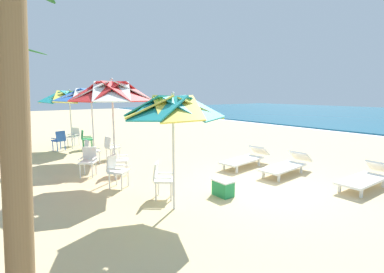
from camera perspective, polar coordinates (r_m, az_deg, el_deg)
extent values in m
plane|color=#D3B784|center=(7.77, 13.10, -10.03)|extent=(80.00, 80.00, 0.00)
cylinder|color=silver|center=(5.96, -3.74, -5.25)|extent=(0.05, 0.05, 2.06)
cube|color=teal|center=(5.53, 0.52, 5.84)|extent=(1.16, 1.11, 0.49)
cube|color=#EFDB4C|center=(5.91, 1.00, 6.03)|extent=(1.10, 1.19, 0.49)
cube|color=teal|center=(6.22, -1.22, 6.16)|extent=(1.11, 1.16, 0.49)
cube|color=#EFDB4C|center=(6.29, -4.73, 6.16)|extent=(1.19, 1.10, 0.49)
cube|color=teal|center=(6.09, -7.82, 6.03)|extent=(1.16, 1.11, 0.49)
cube|color=#EFDB4C|center=(5.72, -8.86, 5.84)|extent=(1.10, 1.19, 0.49)
cube|color=teal|center=(5.38, -6.89, 5.70)|extent=(1.11, 1.16, 0.49)
cube|color=#EFDB4C|center=(5.30, -2.81, 5.71)|extent=(1.19, 1.10, 0.49)
sphere|color=silver|center=(5.79, -3.88, 8.63)|extent=(0.08, 0.08, 0.08)
cube|color=white|center=(6.79, -5.60, -8.70)|extent=(0.62, 0.62, 0.05)
cube|color=white|center=(6.75, -7.32, -6.83)|extent=(0.38, 0.34, 0.40)
cube|color=white|center=(6.94, -5.38, -7.34)|extent=(0.28, 0.33, 0.03)
cube|color=white|center=(6.57, -5.86, -8.31)|extent=(0.28, 0.33, 0.03)
cylinder|color=white|center=(7.00, -3.91, -10.13)|extent=(0.04, 0.04, 0.41)
cylinder|color=white|center=(6.67, -4.26, -11.10)|extent=(0.04, 0.04, 0.41)
cylinder|color=white|center=(7.05, -6.80, -10.04)|extent=(0.04, 0.04, 0.41)
cylinder|color=white|center=(6.72, -7.30, -10.99)|extent=(0.04, 0.04, 0.41)
cylinder|color=silver|center=(8.23, -15.44, -0.69)|extent=(0.05, 0.05, 2.33)
cube|color=red|center=(7.73, -12.87, 8.89)|extent=(1.30, 1.24, 0.54)
cube|color=white|center=(8.14, -11.79, 8.90)|extent=(1.24, 1.30, 0.54)
cube|color=red|center=(8.53, -13.06, 8.84)|extent=(1.24, 1.30, 0.54)
cube|color=white|center=(8.70, -15.77, 8.74)|extent=(1.30, 1.24, 0.54)
cube|color=red|center=(8.55, -18.51, 8.62)|extent=(1.30, 1.24, 0.54)
cube|color=white|center=(8.16, -19.86, 8.57)|extent=(1.24, 1.30, 0.54)
cube|color=red|center=(7.75, -18.88, 8.64)|extent=(1.24, 1.30, 0.54)
cube|color=white|center=(7.56, -15.90, 8.78)|extent=(1.30, 1.24, 0.54)
sphere|color=silver|center=(8.14, -15.93, 11.05)|extent=(0.08, 0.08, 0.08)
cube|color=white|center=(9.01, -20.28, -4.83)|extent=(0.61, 0.61, 0.05)
cube|color=white|center=(9.15, -19.94, -3.17)|extent=(0.32, 0.39, 0.40)
cube|color=white|center=(8.92, -19.10, -4.18)|extent=(0.34, 0.27, 0.03)
cube|color=white|center=(9.05, -21.51, -4.12)|extent=(0.34, 0.27, 0.03)
cylinder|color=white|center=(8.85, -19.49, -6.59)|extent=(0.04, 0.04, 0.41)
cylinder|color=white|center=(8.97, -21.64, -6.51)|extent=(0.04, 0.04, 0.41)
cylinder|color=white|center=(9.17, -18.80, -6.02)|extent=(0.04, 0.04, 0.41)
cylinder|color=white|center=(9.29, -20.88, -5.95)|extent=(0.04, 0.04, 0.41)
cube|color=white|center=(7.70, -14.58, -6.83)|extent=(0.62, 0.62, 0.05)
cube|color=white|center=(7.75, -15.93, -5.08)|extent=(0.33, 0.39, 0.40)
cube|color=white|center=(7.84, -13.88, -5.69)|extent=(0.34, 0.27, 0.03)
cube|color=white|center=(7.51, -15.37, -6.40)|extent=(0.34, 0.27, 0.03)
cylinder|color=white|center=(7.83, -12.74, -8.27)|extent=(0.04, 0.04, 0.41)
cylinder|color=white|center=(7.54, -14.00, -8.99)|extent=(0.04, 0.04, 0.41)
cylinder|color=white|center=(8.00, -14.99, -8.00)|extent=(0.04, 0.04, 0.41)
cylinder|color=white|center=(7.71, -16.31, -8.69)|extent=(0.04, 0.04, 0.41)
cube|color=white|center=(8.94, -14.25, -4.66)|extent=(0.60, 0.60, 0.05)
cube|color=white|center=(8.92, -15.58, -3.27)|extent=(0.41, 0.29, 0.40)
cube|color=white|center=(9.11, -14.13, -3.70)|extent=(0.23, 0.36, 0.03)
cube|color=white|center=(8.72, -14.42, -4.26)|extent=(0.23, 0.36, 0.03)
cylinder|color=white|center=(9.15, -12.97, -5.81)|extent=(0.04, 0.04, 0.41)
cylinder|color=white|center=(8.81, -13.18, -6.38)|extent=(0.04, 0.04, 0.41)
cylinder|color=white|center=(9.19, -15.17, -5.83)|extent=(0.04, 0.04, 0.41)
cylinder|color=white|center=(8.85, -15.46, -6.40)|extent=(0.04, 0.04, 0.41)
cylinder|color=silver|center=(11.13, -19.35, 1.40)|extent=(0.05, 0.05, 2.29)
cube|color=blue|center=(10.59, -17.48, 8.04)|extent=(1.48, 1.38, 0.47)
cube|color=white|center=(11.02, -16.42, 8.09)|extent=(1.38, 1.47, 0.47)
cube|color=blue|center=(11.47, -17.28, 8.07)|extent=(1.38, 1.48, 0.47)
cube|color=white|center=(11.68, -19.43, 7.97)|extent=(1.47, 1.38, 0.47)
cube|color=blue|center=(11.54, -21.71, 7.85)|extent=(1.48, 1.38, 0.47)
cube|color=white|center=(11.12, -22.92, 7.77)|extent=(1.38, 1.47, 0.47)
cube|color=blue|center=(10.66, -22.27, 7.79)|extent=(1.38, 1.48, 0.47)
cube|color=white|center=(10.43, -19.97, 7.91)|extent=(1.47, 1.38, 0.47)
sphere|color=silver|center=(11.06, -19.76, 9.32)|extent=(0.08, 0.08, 0.08)
cube|color=white|center=(11.09, -15.73, -2.15)|extent=(0.48, 0.48, 0.05)
cube|color=white|center=(10.96, -16.70, -1.12)|extent=(0.43, 0.14, 0.40)
cube|color=white|center=(11.24, -16.22, -1.45)|extent=(0.08, 0.40, 0.03)
cube|color=white|center=(10.89, -15.26, -1.73)|extent=(0.08, 0.40, 0.03)
cylinder|color=white|center=(11.37, -15.30, -3.06)|extent=(0.04, 0.04, 0.41)
cylinder|color=white|center=(11.06, -14.44, -3.35)|extent=(0.04, 0.04, 0.41)
cylinder|color=white|center=(11.21, -16.89, -3.29)|extent=(0.04, 0.04, 0.41)
cylinder|color=white|center=(10.90, -16.06, -3.59)|extent=(0.04, 0.04, 0.41)
cube|color=white|center=(10.57, -19.39, -2.84)|extent=(0.45, 0.45, 0.05)
cube|color=white|center=(10.47, -20.50, -1.75)|extent=(0.42, 0.11, 0.40)
cube|color=white|center=(10.73, -19.72, -2.09)|extent=(0.05, 0.40, 0.03)
cube|color=white|center=(10.36, -19.11, -2.44)|extent=(0.05, 0.40, 0.03)
cylinder|color=white|center=(10.83, -18.70, -3.80)|extent=(0.04, 0.04, 0.41)
cylinder|color=white|center=(10.50, -18.13, -4.15)|extent=(0.04, 0.04, 0.41)
cylinder|color=white|center=(10.73, -20.50, -4.00)|extent=(0.04, 0.04, 0.41)
cylinder|color=white|center=(10.40, -19.98, -4.36)|extent=(0.04, 0.04, 0.41)
cylinder|color=silver|center=(13.63, -23.21, 2.20)|extent=(0.05, 0.05, 2.17)
cube|color=teal|center=(13.09, -21.97, 7.45)|extent=(1.40, 1.29, 0.54)
cube|color=#EFDB4C|center=(13.48, -21.02, 7.52)|extent=(1.31, 1.36, 0.54)
cube|color=teal|center=(13.92, -21.55, 7.51)|extent=(1.29, 1.40, 0.54)
cube|color=#EFDB4C|center=(14.15, -23.17, 7.42)|extent=(1.36, 1.31, 0.54)
cube|color=teal|center=(14.04, -24.97, 7.31)|extent=(1.40, 1.29, 0.54)
cube|color=#EFDB4C|center=(13.66, -25.99, 7.23)|extent=(1.31, 1.36, 0.54)
cube|color=teal|center=(13.22, -25.60, 7.23)|extent=(1.29, 1.40, 0.54)
cube|color=#EFDB4C|center=(12.98, -23.91, 7.33)|extent=(1.36, 1.31, 0.54)
sphere|color=silver|center=(13.56, -23.60, 8.59)|extent=(0.08, 0.08, 0.08)
cube|color=blue|center=(13.57, -25.33, -0.72)|extent=(0.55, 0.55, 0.05)
cube|color=blue|center=(13.37, -24.97, 0.15)|extent=(0.22, 0.43, 0.40)
cube|color=blue|center=(13.46, -26.10, -0.37)|extent=(0.39, 0.16, 0.03)
cube|color=blue|center=(13.65, -24.64, -0.15)|extent=(0.39, 0.16, 0.03)
cylinder|color=blue|center=(13.67, -26.28, -1.70)|extent=(0.04, 0.04, 0.41)
cylinder|color=blue|center=(13.84, -25.01, -1.50)|extent=(0.04, 0.04, 0.41)
cylinder|color=blue|center=(13.37, -25.54, -1.87)|extent=(0.04, 0.04, 0.41)
cylinder|color=blue|center=(13.54, -24.25, -1.66)|extent=(0.04, 0.04, 0.41)
cube|color=white|center=(14.45, -22.86, -0.04)|extent=(0.62, 0.62, 0.05)
cube|color=white|center=(14.58, -22.46, 0.96)|extent=(0.38, 0.34, 0.40)
cube|color=white|center=(14.32, -22.24, 0.37)|extent=(0.29, 0.33, 0.03)
cube|color=white|center=(14.55, -23.53, 0.42)|extent=(0.29, 0.33, 0.03)
cylinder|color=white|center=(14.24, -22.64, -1.09)|extent=(0.04, 0.04, 0.41)
cylinder|color=white|center=(14.45, -23.78, -1.03)|extent=(0.04, 0.04, 0.41)
cylinder|color=white|center=(14.53, -21.84, -0.86)|extent=(0.04, 0.04, 0.41)
cylinder|color=white|center=(14.73, -22.98, -0.81)|extent=(0.04, 0.04, 0.41)
cube|color=#2D8C4C|center=(13.37, -20.39, -0.55)|extent=(0.51, 0.51, 0.05)
cube|color=#2D8C4C|center=(13.32, -21.29, 0.34)|extent=(0.43, 0.17, 0.40)
cube|color=#2D8C4C|center=(13.55, -20.51, 0.03)|extent=(0.11, 0.40, 0.03)
cube|color=#2D8C4C|center=(13.16, -20.31, -0.21)|extent=(0.11, 0.40, 0.03)
cylinder|color=#2D8C4C|center=(13.60, -19.68, -1.36)|extent=(0.04, 0.04, 0.41)
cylinder|color=#2D8C4C|center=(13.25, -19.49, -1.60)|extent=(0.04, 0.04, 0.41)
cylinder|color=#2D8C4C|center=(13.56, -21.16, -1.47)|extent=(0.04, 0.04, 0.41)
cylinder|color=#2D8C4C|center=(13.22, -21.00, -1.71)|extent=(0.04, 0.04, 0.41)
cube|color=white|center=(8.59, 31.14, -7.53)|extent=(0.67, 1.71, 0.06)
cube|color=white|center=(9.50, 33.70, -5.10)|extent=(0.62, 0.49, 0.36)
cube|color=white|center=(7.96, 30.97, -9.78)|extent=(0.06, 0.06, 0.22)
cube|color=white|center=(8.16, 27.63, -9.10)|extent=(0.06, 0.06, 0.22)
cube|color=white|center=(9.12, 34.13, -7.81)|extent=(0.06, 0.06, 0.22)
cube|color=white|center=(9.29, 31.14, -7.27)|extent=(0.06, 0.06, 0.22)
cube|color=white|center=(9.02, 17.87, -5.93)|extent=(0.77, 1.74, 0.06)
cube|color=white|center=(9.89, 21.05, -3.72)|extent=(0.64, 0.52, 0.36)
cube|color=white|center=(8.40, 17.10, -7.96)|extent=(0.06, 0.06, 0.22)
cube|color=white|center=(8.67, 14.19, -7.33)|extent=(0.06, 0.06, 0.22)
cube|color=white|center=(9.48, 21.15, -6.27)|extent=(0.06, 0.06, 0.22)
cube|color=white|center=(9.72, 18.46, -5.78)|extent=(0.06, 0.06, 0.22)
cube|color=white|center=(9.62, 10.05, -4.74)|extent=(0.86, 1.77, 0.06)
cube|color=white|center=(10.44, 13.42, -2.73)|extent=(0.67, 0.56, 0.36)
cube|color=white|center=(9.01, 9.01, -6.56)|extent=(0.06, 0.06, 0.22)
cube|color=white|center=(9.31, 6.45, -6.01)|extent=(0.06, 0.06, 0.22)
cube|color=white|center=(10.04, 13.34, -5.11)|extent=(0.06, 0.06, 0.22)
cube|color=white|center=(10.30, 10.92, -4.66)|extent=(0.06, 0.06, 0.22)
cylinder|color=brown|center=(3.53, -32.32, 7.95)|extent=(0.29, 0.54, 5.01)
cylinder|color=brown|center=(13.96, -33.67, 6.37)|extent=(0.32, 0.67, 4.51)
ellipsoid|color=#286B2D|center=(13.29, -33.95, 15.13)|extent=(1.57, 0.35, 0.49)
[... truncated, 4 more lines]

